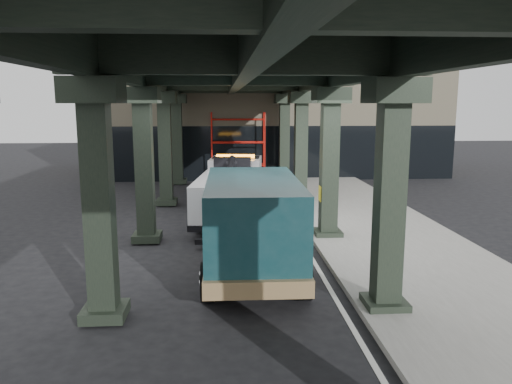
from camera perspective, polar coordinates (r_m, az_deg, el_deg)
name	(u,v)px	position (r m, az deg, el deg)	size (l,w,h in m)	color
ground	(254,258)	(14.80, -0.21, -7.60)	(90.00, 90.00, 0.00)	black
sidewalk	(383,236)	(17.52, 14.27, -4.85)	(5.00, 40.00, 0.15)	gray
lane_stripe	(301,239)	(16.89, 5.15, -5.37)	(0.12, 38.00, 0.01)	silver
viaduct	(237,72)	(16.11, -2.15, 13.52)	(7.40, 32.00, 6.40)	black
building	(265,111)	(34.20, 1.02, 9.26)	(22.00, 10.00, 8.00)	#C6B793
scaffolding	(238,145)	(28.83, -2.07, 5.34)	(3.08, 0.88, 4.00)	red
tow_truck	(232,188)	(19.67, -2.77, 0.48)	(2.95, 7.78, 2.49)	black
towed_van	(252,222)	(13.33, -0.47, -3.40)	(2.64, 6.40, 2.58)	#10353B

